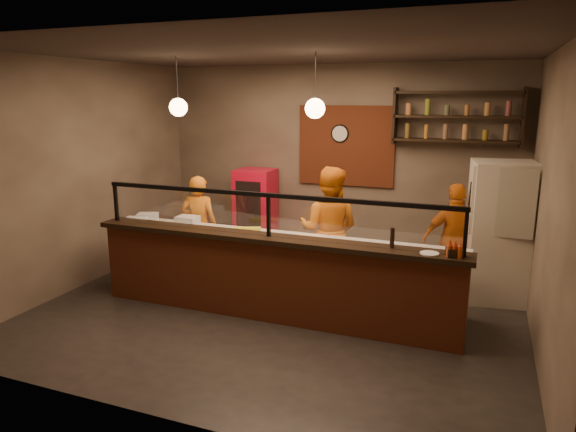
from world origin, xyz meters
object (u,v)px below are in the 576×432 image
at_px(cook_right, 455,239).
at_px(red_cooler, 256,212).
at_px(pizza_dough, 308,239).
at_px(condiment_caddy, 454,252).
at_px(cook_left, 199,226).
at_px(cook_mid, 329,230).
at_px(pepper_mill, 392,238).
at_px(wall_clock, 340,134).
at_px(fridge, 499,232).

xyz_separation_m(cook_right, red_cooler, (-3.34, 0.70, -0.03)).
bearing_deg(pizza_dough, condiment_caddy, -18.57).
distance_m(cook_left, condiment_caddy, 3.97).
distance_m(cook_mid, cook_right, 1.75).
xyz_separation_m(cook_right, pepper_mill, (-0.59, -1.70, 0.40)).
height_order(cook_mid, pepper_mill, cook_mid).
bearing_deg(cook_right, pepper_mill, 49.00).
height_order(wall_clock, cook_left, wall_clock).
relative_size(cook_right, condiment_caddy, 9.59).
height_order(wall_clock, pizza_dough, wall_clock).
bearing_deg(wall_clock, cook_left, -137.22).
relative_size(fridge, pizza_dough, 3.80).
bearing_deg(condiment_caddy, wall_clock, 125.84).
distance_m(cook_mid, red_cooler, 2.12).
bearing_deg(red_cooler, fridge, -12.94).
bearing_deg(pepper_mill, cook_left, 160.66).
bearing_deg(pizza_dough, red_cooler, 130.30).
distance_m(wall_clock, condiment_caddy, 3.60).
distance_m(fridge, pepper_mill, 2.01).
relative_size(pizza_dough, condiment_caddy, 3.06).
relative_size(fridge, red_cooler, 1.27).
height_order(cook_left, cook_mid, cook_mid).
xyz_separation_m(cook_left, red_cooler, (0.35, 1.30, -0.03)).
bearing_deg(cook_right, fridge, 152.34).
xyz_separation_m(cook_right, pizza_dough, (-1.75, -1.18, 0.13)).
distance_m(cook_right, fridge, 0.58).
relative_size(wall_clock, cook_mid, 0.17).
bearing_deg(fridge, pepper_mill, -133.53).
height_order(cook_right, red_cooler, cook_right).
distance_m(cook_left, cook_right, 3.74).
bearing_deg(cook_left, condiment_caddy, 151.77).
bearing_deg(red_cooler, cook_mid, -38.79).
distance_m(wall_clock, pepper_mill, 3.16).
bearing_deg(wall_clock, cook_mid, -79.29).
distance_m(cook_left, fridge, 4.28).
xyz_separation_m(fridge, pepper_mill, (-1.14, -1.64, 0.23)).
bearing_deg(cook_mid, red_cooler, -38.66).
height_order(fridge, condiment_caddy, fridge).
bearing_deg(pizza_dough, fridge, 26.11).
distance_m(wall_clock, cook_mid, 2.01).
relative_size(cook_left, cook_right, 0.99).
bearing_deg(fridge, red_cooler, 160.43).
bearing_deg(pepper_mill, cook_right, 70.73).
height_order(cook_left, red_cooler, cook_left).
xyz_separation_m(wall_clock, cook_right, (1.95, -1.01, -1.33)).
xyz_separation_m(wall_clock, pepper_mill, (1.36, -2.70, -0.93)).
xyz_separation_m(cook_right, fridge, (0.55, -0.06, 0.16)).
relative_size(cook_mid, condiment_caddy, 10.97).
bearing_deg(red_cooler, condiment_caddy, -38.09).
distance_m(cook_right, pizza_dough, 2.12).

